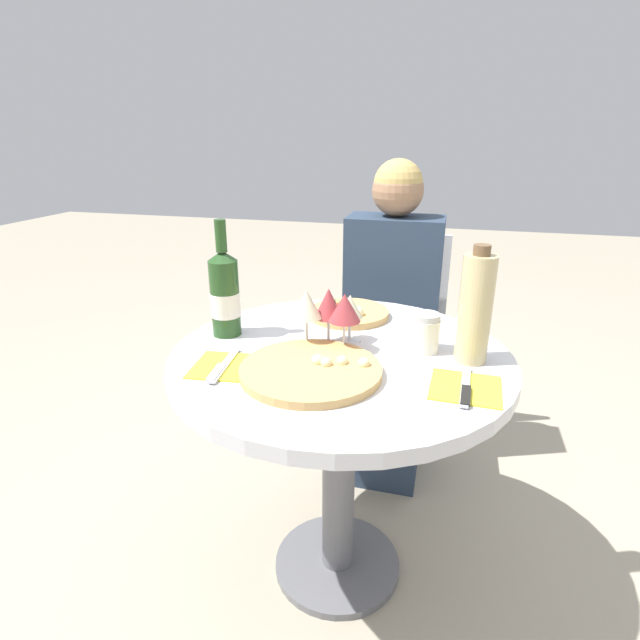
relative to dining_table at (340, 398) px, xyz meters
The scene contains 15 objects.
ground_plane 0.58m from the dining_table, ahead, with size 12.00×12.00×0.00m, color #9E937F.
dining_table is the anchor object (origin of this frame).
chair_behind_diner 0.77m from the dining_table, 86.19° to the left, with size 0.41×0.41×0.86m.
seated_diner 0.61m from the dining_table, 85.33° to the left, with size 0.35×0.41×1.15m.
pizza_large 0.21m from the dining_table, 104.75° to the right, with size 0.33×0.33×0.04m.
pizza_small_far 0.30m from the dining_table, 98.36° to the left, with size 0.24×0.24×0.05m.
wine_bottle 0.42m from the dining_table, behind, with size 0.08×0.08×0.32m.
tall_carafe 0.42m from the dining_table, ahead, with size 0.08×0.08×0.29m.
sugar_shaker 0.28m from the dining_table, 16.65° to the left, with size 0.07×0.07×0.10m.
wine_glass_center 0.25m from the dining_table, 133.94° to the left, with size 0.08×0.08×0.15m.
wine_glass_back_right 0.24m from the dining_table, 85.38° to the left, with size 0.07×0.07×0.13m.
wine_glass_front_right 0.25m from the dining_table, 57.44° to the left, with size 0.08×0.08×0.15m.
wine_glass_front_left 0.27m from the dining_table, behind, with size 0.08×0.08×0.15m.
place_setting_left 0.32m from the dining_table, 147.09° to the right, with size 0.17×0.19×0.01m.
place_setting_right 0.36m from the dining_table, 22.14° to the right, with size 0.16×0.19×0.01m.
Camera 1 is at (0.25, -1.13, 1.23)m, focal length 28.00 mm.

